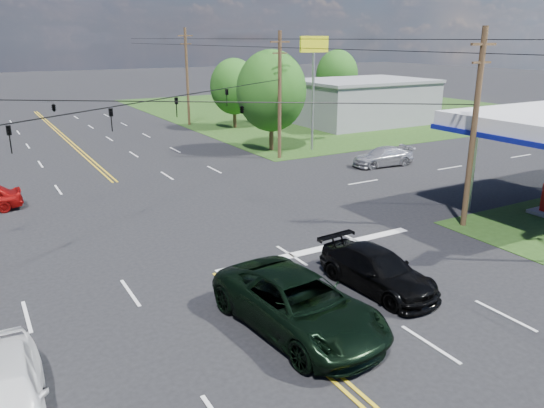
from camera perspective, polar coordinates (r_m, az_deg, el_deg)
ground at (r=28.45m, az=-12.57°, el=-1.38°), size 280.00×280.00×0.00m
grass_ne at (r=72.51m, az=6.56°, el=10.21°), size 46.00×48.00×0.03m
stop_bar at (r=23.72m, az=5.19°, el=-4.86°), size 10.00×0.50×0.02m
retail_ne at (r=59.80m, az=9.61°, el=10.69°), size 14.00×10.00×4.40m
pole_se at (r=27.06m, az=20.91°, el=7.68°), size 1.60×0.28×9.50m
pole_ne at (r=40.78m, az=0.83°, el=11.72°), size 1.60×0.28×9.50m
pole_right_far at (r=57.85m, az=-9.12°, el=13.45°), size 1.60×0.28×10.00m
span_wire_signals at (r=27.17m, az=-13.40°, el=10.69°), size 26.00×18.00×1.13m
power_lines at (r=25.10m, az=-12.43°, el=16.20°), size 26.04×100.00×0.64m
tree_right_a at (r=43.87m, az=-0.07°, el=12.06°), size 5.70×5.70×8.18m
tree_right_b at (r=55.66m, az=-4.10°, el=12.49°), size 4.94×4.94×7.09m
tree_far_r at (r=69.89m, az=7.00°, el=13.67°), size 5.32×5.32×7.63m
pickup_dkgreen at (r=17.13m, az=2.87°, el=-10.67°), size 3.65×6.78×1.81m
suv_black at (r=20.20m, az=11.28°, el=-6.98°), size 2.45×5.22×1.47m
sedan_far at (r=39.74m, az=11.84°, el=5.02°), size 4.85×2.35×1.36m
polesign_ne at (r=43.96m, az=4.51°, el=15.13°), size 2.51×0.40×9.12m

